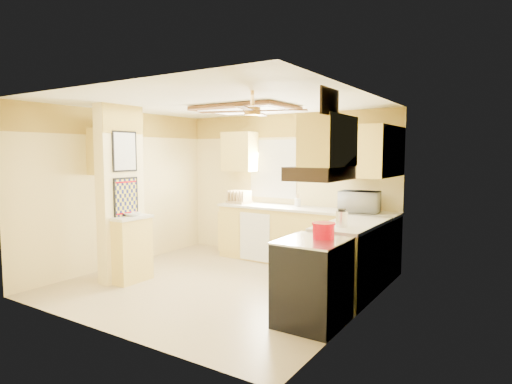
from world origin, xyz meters
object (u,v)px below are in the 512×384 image
Objects in this scene: dutch_oven at (323,230)px; kettle at (342,218)px; microwave at (360,202)px; stove at (313,282)px; bowl at (132,214)px.

dutch_oven is 1.17× the size of kettle.
microwave is at bearing 100.30° from kettle.
stove is at bearing 90.75° from microwave.
microwave is at bearing 98.29° from dutch_oven.
kettle reaches higher than dutch_oven.
kettle is (2.83, 0.75, 0.08)m from bowl.
kettle reaches higher than bowl.
kettle reaches higher than stove.
bowl is 2.93m from kettle.
microwave reaches higher than stove.
dutch_oven is 0.65m from kettle.
bowl is 2.88m from dutch_oven.
bowl is at bearing 33.86° from microwave.
bowl is (-2.82, 0.02, 0.51)m from stove.
microwave is at bearing 39.35° from bowl.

